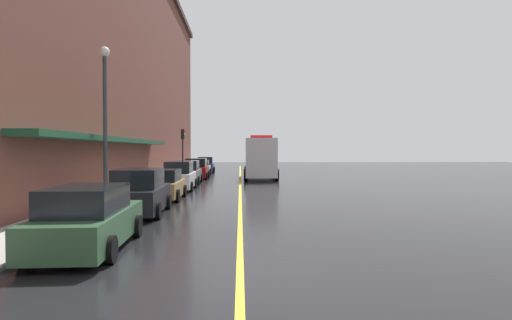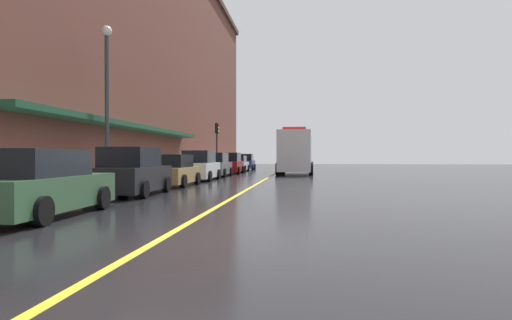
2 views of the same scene
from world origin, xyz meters
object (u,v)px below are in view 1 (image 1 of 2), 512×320
(parked_car_7, at_px, (206,165))
(box_truck, at_px, (260,158))
(parking_meter_1, at_px, (191,164))
(parked_car_2, at_px, (163,185))
(traffic_light_near, at_px, (183,143))
(parked_car_6, at_px, (200,168))
(parked_car_4, at_px, (187,173))
(parked_car_5, at_px, (197,169))
(parking_meter_0, at_px, (185,165))
(parked_car_0, at_px, (88,220))
(street_lamp_left, at_px, (105,108))
(parked_car_1, at_px, (140,193))
(parked_car_3, at_px, (179,177))

(parked_car_7, distance_m, box_truck, 12.00)
(parked_car_7, height_order, parking_meter_1, parked_car_7)
(parked_car_2, bearing_deg, traffic_light_near, 4.52)
(parked_car_6, height_order, box_truck, box_truck)
(box_truck, bearing_deg, parked_car_6, -129.81)
(parked_car_4, distance_m, parked_car_7, 16.08)
(parked_car_5, xyz_separation_m, parking_meter_0, (-1.48, 3.50, 0.22))
(parked_car_0, distance_m, parked_car_4, 21.81)
(street_lamp_left, bearing_deg, parked_car_7, 86.07)
(parked_car_2, relative_size, traffic_light_near, 0.97)
(parked_car_0, bearing_deg, parking_meter_0, 0.60)
(parked_car_2, relative_size, parked_car_5, 0.98)
(parked_car_4, xyz_separation_m, parking_meter_0, (-1.31, 8.98, 0.24))
(parking_meter_0, bearing_deg, box_truck, -25.39)
(parked_car_1, bearing_deg, traffic_light_near, 1.68)
(parked_car_3, bearing_deg, parked_car_0, 179.33)
(parked_car_4, bearing_deg, parked_car_5, -2.53)
(parked_car_5, relative_size, parking_meter_0, 3.19)
(parked_car_3, relative_size, parking_meter_0, 3.39)
(parked_car_1, distance_m, box_truck, 22.12)
(traffic_light_near, bearing_deg, parked_car_4, -80.00)
(parked_car_1, relative_size, parked_car_6, 0.96)
(parked_car_5, bearing_deg, parked_car_4, 177.88)
(parked_car_1, distance_m, parked_car_3, 10.43)
(parked_car_0, relative_size, parking_meter_1, 3.67)
(parked_car_4, distance_m, traffic_light_near, 7.58)
(parked_car_2, xyz_separation_m, parking_meter_0, (-1.37, 19.63, 0.32))
(parked_car_2, height_order, parked_car_3, parked_car_3)
(parked_car_4, bearing_deg, parking_meter_0, 7.55)
(parked_car_5, distance_m, box_truck, 5.76)
(parked_car_5, distance_m, parked_car_6, 5.19)
(parked_car_2, bearing_deg, parked_car_5, -0.10)
(parked_car_3, distance_m, parked_car_4, 5.33)
(parked_car_5, bearing_deg, parked_car_6, 1.24)
(parked_car_3, bearing_deg, parking_meter_1, 3.61)
(parked_car_2, xyz_separation_m, parked_car_3, (0.12, 5.32, 0.11))
(parked_car_4, height_order, street_lamp_left, street_lamp_left)
(parked_car_0, distance_m, street_lamp_left, 9.20)
(parked_car_0, bearing_deg, parked_car_4, -1.71)
(parked_car_2, bearing_deg, parked_car_3, -0.94)
(parked_car_2, xyz_separation_m, parked_car_4, (-0.06, 10.65, 0.08))
(parked_car_5, height_order, traffic_light_near, traffic_light_near)
(parked_car_6, height_order, parking_meter_1, parked_car_6)
(parked_car_3, relative_size, parked_car_6, 0.96)
(parking_meter_0, bearing_deg, parking_meter_1, 90.00)
(parked_car_1, height_order, parked_car_3, parked_car_3)
(parked_car_2, height_order, parked_car_6, parked_car_2)
(parked_car_3, xyz_separation_m, parked_car_4, (-0.17, 5.33, -0.03))
(box_truck, distance_m, parking_meter_1, 11.47)
(parked_car_0, xyz_separation_m, parked_car_2, (-0.11, 11.16, -0.03))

